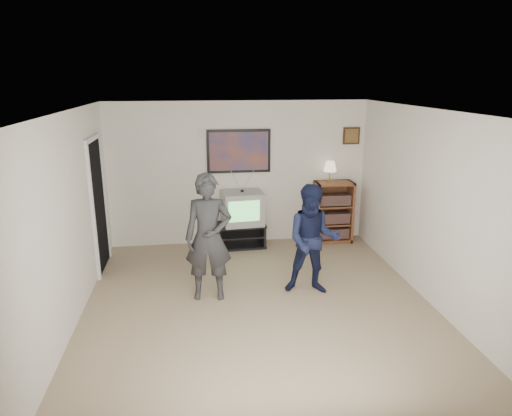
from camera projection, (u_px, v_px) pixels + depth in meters
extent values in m
cube|color=#7B654E|center=(259.00, 307.00, 5.94)|extent=(4.50, 5.00, 0.01)
cube|color=white|center=(260.00, 111.00, 5.24)|extent=(4.50, 5.00, 0.01)
cube|color=silver|center=(239.00, 174.00, 7.97)|extent=(4.50, 0.01, 2.50)
cube|color=silver|center=(68.00, 223.00, 5.29)|extent=(0.01, 5.00, 2.50)
cube|color=silver|center=(432.00, 208.00, 5.88)|extent=(0.01, 5.00, 2.50)
cube|color=black|center=(241.00, 225.00, 7.95)|extent=(0.86, 0.50, 0.04)
cube|color=black|center=(241.00, 245.00, 8.05)|extent=(0.86, 0.50, 0.04)
cube|color=black|center=(218.00, 236.00, 7.95)|extent=(0.06, 0.45, 0.42)
cube|color=black|center=(263.00, 234.00, 8.05)|extent=(0.06, 0.45, 0.42)
imported|color=#2B2B2D|center=(209.00, 238.00, 5.97)|extent=(0.66, 0.47, 1.71)
imported|color=#131835|center=(313.00, 240.00, 6.15)|extent=(0.85, 0.72, 1.53)
cube|color=white|center=(204.00, 205.00, 6.08)|extent=(0.08, 0.13, 0.04)
cube|color=white|center=(308.00, 217.00, 6.29)|extent=(0.07, 0.14, 0.04)
cube|color=black|center=(239.00, 151.00, 7.83)|extent=(1.10, 0.03, 0.75)
cube|color=white|center=(206.00, 134.00, 7.68)|extent=(0.28, 0.02, 0.14)
cube|color=black|center=(351.00, 136.00, 8.04)|extent=(0.30, 0.03, 0.30)
cube|color=black|center=(98.00, 206.00, 6.89)|extent=(0.03, 0.85, 2.00)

